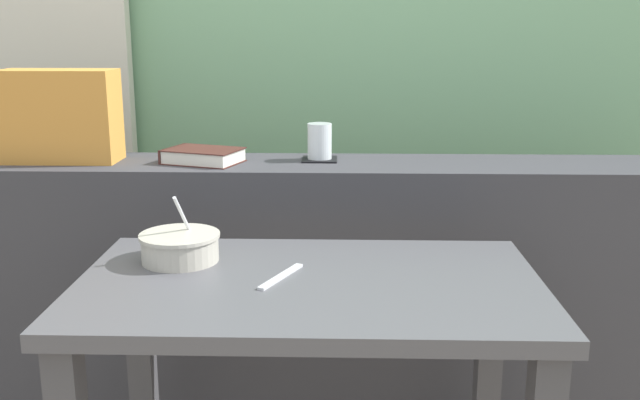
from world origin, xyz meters
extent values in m
cube|color=beige|center=(-0.89, 1.15, 1.25)|extent=(0.56, 0.06, 2.50)
cube|color=#38383D|center=(0.00, 0.55, 0.41)|extent=(2.80, 0.30, 0.82)
cube|color=#414145|center=(-0.35, 0.20, 0.32)|extent=(0.06, 0.06, 0.65)
cube|color=#414145|center=(0.53, 0.20, 0.32)|extent=(0.06, 0.06, 0.65)
cube|color=#4C4C51|center=(0.09, -0.04, 0.67)|extent=(0.98, 0.59, 0.03)
cube|color=black|center=(0.09, 0.59, 0.82)|extent=(0.10, 0.10, 0.00)
cylinder|color=white|center=(0.09, 0.59, 0.88)|extent=(0.07, 0.07, 0.10)
cylinder|color=#BC3D51|center=(0.09, 0.59, 0.86)|extent=(0.06, 0.06, 0.06)
cube|color=#47231E|center=(-0.23, 0.54, 0.82)|extent=(0.24, 0.20, 0.00)
cube|color=silver|center=(-0.23, 0.54, 0.84)|extent=(0.23, 0.19, 0.03)
cube|color=#47231E|center=(-0.23, 0.54, 0.86)|extent=(0.24, 0.20, 0.00)
cube|color=#47231E|center=(-0.33, 0.57, 0.84)|extent=(0.05, 0.14, 0.04)
cube|color=#D18938|center=(-0.64, 0.55, 0.95)|extent=(0.32, 0.14, 0.26)
cylinder|color=#BCB7A8|center=(-0.21, 0.07, 0.72)|extent=(0.17, 0.17, 0.06)
cylinder|color=#BCB7A8|center=(-0.21, 0.07, 0.74)|extent=(0.18, 0.18, 0.01)
cylinder|color=#9E5B33|center=(-0.21, 0.07, 0.71)|extent=(0.15, 0.15, 0.04)
cylinder|color=silver|center=(-0.20, 0.10, 0.77)|extent=(0.04, 0.10, 0.14)
ellipsoid|color=silver|center=(-0.20, 0.12, 0.72)|extent=(0.03, 0.05, 0.01)
cube|color=silver|center=(0.03, -0.03, 0.69)|extent=(0.09, 0.16, 0.01)
camera|label=1|loc=(0.15, -1.48, 1.20)|focal=40.69mm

